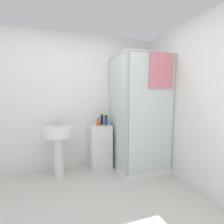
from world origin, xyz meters
TOP-DOWN VIEW (x-y plane):
  - wall_back at (0.00, 1.70)m, footprint 6.40×0.06m
  - wall_right at (1.70, 0.00)m, footprint 0.06×6.40m
  - shower_enclosure at (1.17, 1.14)m, footprint 0.89×0.92m
  - vanity_cabinet at (0.53, 1.47)m, footprint 0.39×0.40m
  - sink at (-0.23, 1.34)m, footprint 0.47×0.47m
  - soap_dispenser at (0.50, 1.44)m, footprint 0.07×0.07m
  - shampoo_bottle_tall_black at (0.58, 1.49)m, footprint 0.05×0.05m
  - shampoo_bottle_blue at (0.64, 1.42)m, footprint 0.06×0.06m
  - lotion_bottle_white at (0.56, 1.57)m, footprint 0.04×0.04m

SIDE VIEW (x-z plane):
  - vanity_cabinet at x=0.53m, z-range 0.00..0.82m
  - shower_enclosure at x=1.17m, z-range -0.45..1.64m
  - sink at x=-0.23m, z-range 0.14..1.12m
  - lotion_bottle_white at x=0.56m, z-range 0.81..0.95m
  - soap_dispenser at x=0.50m, z-range 0.81..0.96m
  - shampoo_bottle_blue at x=0.64m, z-range 0.82..1.01m
  - shampoo_bottle_tall_black at x=0.58m, z-range 0.82..1.03m
  - wall_back at x=0.00m, z-range 0.00..2.50m
  - wall_right at x=1.70m, z-range 0.00..2.50m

